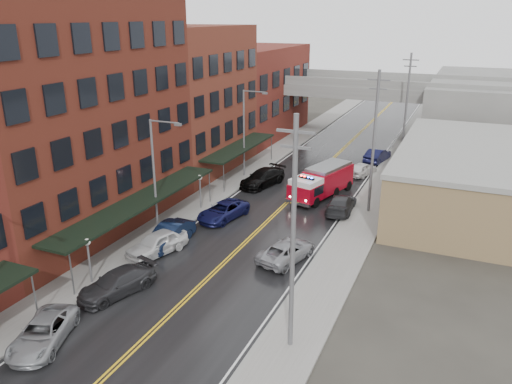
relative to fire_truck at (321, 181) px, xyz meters
The scene contains 31 objects.
road 7.67m from the fire_truck, 108.22° to the right, with size 11.00×160.00×0.02m, color black.
sidewalk_left 12.09m from the fire_truck, 143.50° to the right, with size 3.00×160.00×0.15m, color slate.
sidewalk_right 8.81m from the fire_truck, 55.28° to the right, with size 3.00×160.00×0.15m, color slate.
curb_left 10.82m from the fire_truck, 138.25° to the right, with size 0.30×160.00×0.15m, color gray.
curb_right 8.00m from the fire_truck, 65.21° to the right, with size 0.30×160.00×0.15m, color gray.
brick_building_b 22.38m from the fire_truck, 137.90° to the right, with size 9.00×20.00×18.00m, color #502015.
brick_building_c 17.09m from the fire_truck, 167.89° to the left, with size 9.00×15.00×15.00m, color maroon.
brick_building_far 26.46m from the fire_truck, 126.88° to the left, with size 9.00×20.00×12.00m, color maroon.
tan_building 13.98m from the fire_truck, 11.83° to the left, with size 14.00×22.00×5.00m, color olive.
right_far_block 36.48m from the fire_truck, 64.53° to the left, with size 18.00×30.00×8.00m, color slate.
awning_1 17.29m from the fire_truck, 124.84° to the right, with size 2.60×18.00×3.09m.
awning_2 10.50m from the fire_truck, 161.15° to the left, with size 2.60×13.00×3.09m.
globe_lamp_1 22.89m from the fire_truck, 112.49° to the right, with size 0.44×0.44×3.12m.
globe_lamp_2 11.32m from the fire_truck, 140.78° to the right, with size 0.44×0.44×3.12m.
street_lamp_1 16.29m from the fire_truck, 124.11° to the right, with size 2.64×0.22×9.00m.
street_lamp_2 10.04m from the fire_truck, 162.19° to the left, with size 2.64×0.22×9.00m.
utility_pole_0 23.16m from the fire_truck, 77.65° to the right, with size 1.80×0.24×12.00m.
utility_pole_1 7.14m from the fire_truck, 23.83° to the right, with size 1.80×0.24×12.00m.
utility_pole_2 19.11m from the fire_truck, 74.81° to the left, with size 1.80×0.24×12.00m.
overpass 25.36m from the fire_truck, 95.40° to the left, with size 40.00×10.00×7.50m.
fire_truck is the anchor object (origin of this frame).
parked_car_left_2 27.82m from the fire_truck, 104.31° to the right, with size 2.21×4.80×1.33m, color gray.
parked_car_left_3 22.42m from the fire_truck, 106.89° to the right, with size 2.04×5.01×1.46m, color #2A2A2C.
parked_car_left_4 17.56m from the fire_truck, 114.71° to the right, with size 1.90×4.73×1.61m, color silver.
parked_car_left_5 16.13m from the fire_truck, 117.14° to the right, with size 1.69×4.86×1.60m, color black.
parked_car_left_6 10.28m from the fire_truck, 125.51° to the right, with size 2.33×5.05×1.40m, color #121443.
parked_car_left_7 6.34m from the fire_truck, behind, with size 2.27×5.57×1.62m, color black.
parked_car_right_0 13.30m from the fire_truck, 83.96° to the right, with size 2.27×4.91×1.37m, color gray.
parked_car_right_1 4.04m from the fire_truck, 48.00° to the right, with size 2.06×5.06×1.47m, color #29292B.
parked_car_right_2 8.40m from the fire_truck, 75.22° to the left, with size 1.65×4.10×1.40m, color white.
parked_car_right_3 14.16m from the fire_truck, 79.21° to the left, with size 1.67×4.78×1.58m, color black.
Camera 1 is at (14.05, -5.35, 16.02)m, focal length 35.00 mm.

